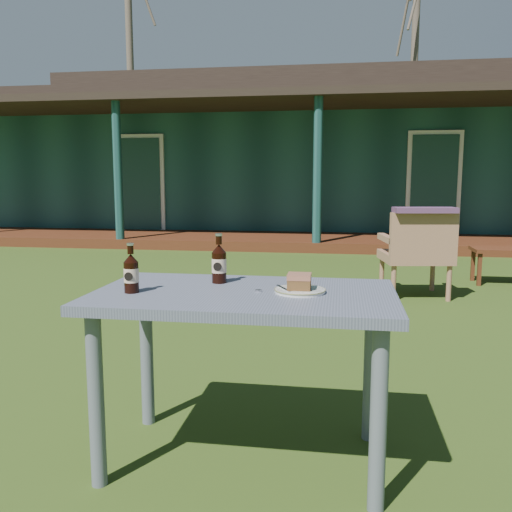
% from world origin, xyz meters
% --- Properties ---
extents(ground, '(80.00, 80.00, 0.00)m').
position_xyz_m(ground, '(0.00, 0.00, 0.00)').
color(ground, '#334916').
extents(pavilion, '(15.80, 8.30, 3.45)m').
position_xyz_m(pavilion, '(-0.00, 9.39, 1.61)').
color(pavilion, '#18403E').
rests_on(pavilion, ground).
extents(tree_left, '(0.28, 0.28, 10.50)m').
position_xyz_m(tree_left, '(-8.00, 17.50, 5.25)').
color(tree_left, brown).
rests_on(tree_left, ground).
extents(tree_mid, '(0.28, 0.28, 9.50)m').
position_xyz_m(tree_mid, '(3.00, 18.50, 4.75)').
color(tree_mid, brown).
rests_on(tree_mid, ground).
extents(cafe_table, '(1.20, 0.70, 0.72)m').
position_xyz_m(cafe_table, '(0.00, -1.60, 0.62)').
color(cafe_table, '#545969').
rests_on(cafe_table, ground).
extents(plate, '(0.20, 0.20, 0.01)m').
position_xyz_m(plate, '(0.22, -1.59, 0.73)').
color(plate, silver).
rests_on(plate, cafe_table).
extents(cake_slice, '(0.09, 0.09, 0.06)m').
position_xyz_m(cake_slice, '(0.22, -1.59, 0.77)').
color(cake_slice, brown).
rests_on(cake_slice, plate).
extents(fork, '(0.08, 0.13, 0.00)m').
position_xyz_m(fork, '(0.16, -1.60, 0.74)').
color(fork, silver).
rests_on(fork, plate).
extents(cola_bottle_near, '(0.06, 0.07, 0.21)m').
position_xyz_m(cola_bottle_near, '(-0.14, -1.44, 0.81)').
color(cola_bottle_near, black).
rests_on(cola_bottle_near, cafe_table).
extents(cola_bottle_far, '(0.06, 0.06, 0.20)m').
position_xyz_m(cola_bottle_far, '(-0.44, -1.69, 0.80)').
color(cola_bottle_far, black).
rests_on(cola_bottle_far, cafe_table).
extents(bottle_cap, '(0.03, 0.03, 0.01)m').
position_xyz_m(bottle_cap, '(0.06, -1.60, 0.72)').
color(bottle_cap, silver).
rests_on(bottle_cap, cafe_table).
extents(armchair_left, '(0.71, 0.68, 0.85)m').
position_xyz_m(armchair_left, '(1.12, 1.72, 0.48)').
color(armchair_left, '#98694C').
rests_on(armchair_left, ground).
extents(floral_throw, '(0.60, 0.30, 0.05)m').
position_xyz_m(floral_throw, '(1.15, 1.55, 0.87)').
color(floral_throw, '#573355').
rests_on(floral_throw, armchair_left).
extents(side_table, '(0.60, 0.40, 0.40)m').
position_xyz_m(side_table, '(2.13, 2.58, 0.34)').
color(side_table, '#4C2312').
rests_on(side_table, ground).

